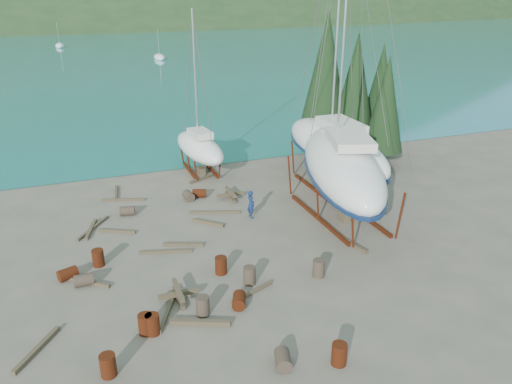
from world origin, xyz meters
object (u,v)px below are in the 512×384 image
object	(u,v)px
small_sailboat_shore	(199,147)
large_sailboat_far	(335,147)
worker	(251,204)
large_sailboat_near	(342,165)

from	to	relation	value
small_sailboat_shore	large_sailboat_far	bearing A→B (deg)	-49.61
small_sailboat_shore	worker	distance (m)	9.19
large_sailboat_far	worker	bearing A→B (deg)	-161.21
small_sailboat_shore	worker	bearing A→B (deg)	-92.41
large_sailboat_near	small_sailboat_shore	world-z (taller)	large_sailboat_near
large_sailboat_near	small_sailboat_shore	bearing A→B (deg)	135.66
small_sailboat_shore	worker	world-z (taller)	small_sailboat_shore
small_sailboat_shore	large_sailboat_near	bearing A→B (deg)	-69.12
large_sailboat_near	large_sailboat_far	distance (m)	4.34
large_sailboat_near	large_sailboat_far	size ratio (longest dim) A/B	1.09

